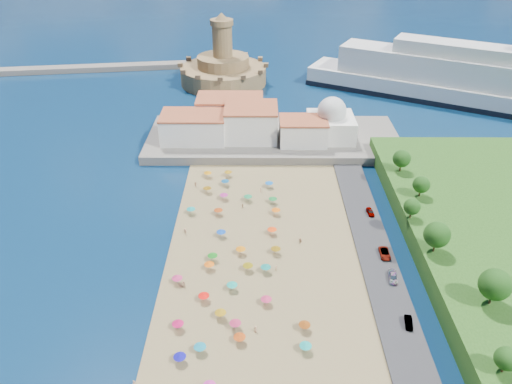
{
  "coord_description": "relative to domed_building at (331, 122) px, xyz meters",
  "views": [
    {
      "loc": [
        4.69,
        -91.15,
        78.14
      ],
      "look_at": [
        4.0,
        25.0,
        8.0
      ],
      "focal_mm": 35.0,
      "sensor_mm": 36.0,
      "label": 1
    }
  ],
  "objects": [
    {
      "name": "ground",
      "position": [
        -30.0,
        -71.0,
        -8.97
      ],
      "size": [
        700.0,
        700.0,
        0.0
      ],
      "primitive_type": "plane",
      "color": "#071938",
      "rests_on": "ground"
    },
    {
      "name": "terrace",
      "position": [
        -20.0,
        2.0,
        -7.47
      ],
      "size": [
        90.0,
        36.0,
        3.0
      ],
      "primitive_type": "cube",
      "color": "#59544C",
      "rests_on": "ground"
    },
    {
      "name": "jetty",
      "position": [
        -42.0,
        37.0,
        -7.77
      ],
      "size": [
        18.0,
        70.0,
        2.4
      ],
      "primitive_type": "cube",
      "color": "#59544C",
      "rests_on": "ground"
    },
    {
      "name": "breakwater",
      "position": [
        -140.0,
        82.0,
        -7.67
      ],
      "size": [
        199.03,
        34.77,
        2.6
      ],
      "primitive_type": "cube",
      "rotation": [
        0.0,
        0.0,
        0.14
      ],
      "color": "#59544C",
      "rests_on": "ground"
    },
    {
      "name": "waterfront_buildings",
      "position": [
        -33.05,
        2.64,
        -1.1
      ],
      "size": [
        57.0,
        29.0,
        11.0
      ],
      "color": "silver",
      "rests_on": "terrace"
    },
    {
      "name": "domed_building",
      "position": [
        0.0,
        0.0,
        0.0
      ],
      "size": [
        16.0,
        16.0,
        15.0
      ],
      "color": "silver",
      "rests_on": "terrace"
    },
    {
      "name": "fortress",
      "position": [
        -42.0,
        67.0,
        -2.29
      ],
      "size": [
        40.0,
        40.0,
        32.4
      ],
      "color": "#936F49",
      "rests_on": "ground"
    },
    {
      "name": "cruise_ship",
      "position": [
        63.08,
        41.98,
        0.02
      ],
      "size": [
        132.65,
        83.14,
        30.38
      ],
      "color": "black",
      "rests_on": "ground"
    },
    {
      "name": "beach_parasols",
      "position": [
        -31.5,
        -80.75,
        -6.83
      ],
      "size": [
        31.03,
        113.92,
        2.2
      ],
      "color": "gray",
      "rests_on": "beach"
    },
    {
      "name": "beachgoers",
      "position": [
        -32.51,
        -73.4,
        -7.87
      ],
      "size": [
        34.49,
        95.29,
        1.89
      ],
      "color": "tan",
      "rests_on": "beach"
    },
    {
      "name": "parked_cars",
      "position": [
        6.0,
        -66.68,
        -7.57
      ],
      "size": [
        2.53,
        45.99,
        1.45
      ],
      "color": "gray",
      "rests_on": "promenade"
    },
    {
      "name": "hillside_trees",
      "position": [
        18.16,
        -79.33,
        1.3
      ],
      "size": [
        13.47,
        105.82,
        8.31
      ],
      "color": "#382314",
      "rests_on": "hillside"
    }
  ]
}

